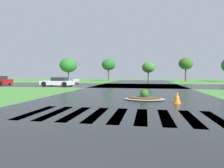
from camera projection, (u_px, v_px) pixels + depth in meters
asphalt_roadway at (129, 100)px, 12.18m from camera, size 11.91×80.00×0.01m
asphalt_cross_road at (138, 86)px, 26.84m from camera, size 90.00×10.72×0.01m
crosswalk_stripes at (119, 115)px, 7.56m from camera, size 7.65×2.98×0.01m
median_island at (144, 97)px, 12.12m from camera, size 2.56×1.71×0.68m
car_dark_suv at (58, 82)px, 25.95m from camera, size 4.35×2.21×1.20m
drainage_pipe_stack at (69, 82)px, 30.94m from camera, size 3.58×1.35×0.81m
traffic_cone at (177, 98)px, 10.62m from camera, size 0.41×0.41×0.65m
background_treeline at (141, 65)px, 44.30m from camera, size 41.91×6.19×5.71m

